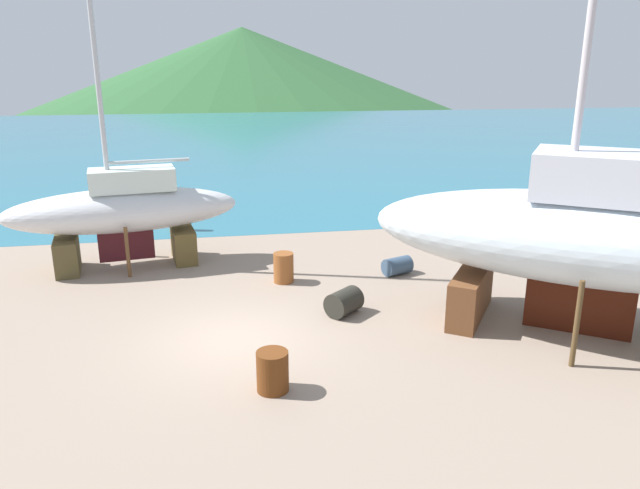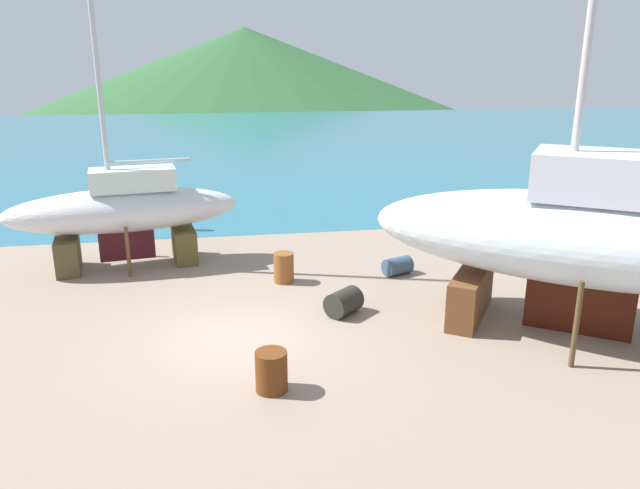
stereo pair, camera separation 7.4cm
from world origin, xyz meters
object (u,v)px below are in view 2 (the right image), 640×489
object	(u,v)px
worker	(175,208)
barrel_blue_faded	(344,302)
barrel_ochre	(284,268)
barrel_rust_far	(398,266)
sailboat_far_slipway	(125,210)
sailboat_mid_port	(590,236)
barrel_tipped_center	(271,371)

from	to	relation	value
worker	barrel_blue_faded	world-z (taller)	worker
barrel_ochre	barrel_rust_far	xyz separation A→B (m)	(3.60, 0.06, -0.18)
sailboat_far_slipway	barrel_ochre	size ratio (longest dim) A/B	13.74
sailboat_far_slipway	sailboat_mid_port	xyz separation A→B (m)	(11.55, -7.27, 0.63)
sailboat_mid_port	barrel_blue_faded	distance (m)	6.23
barrel_ochre	barrel_rust_far	bearing A→B (deg)	1.02
sailboat_mid_port	worker	world-z (taller)	sailboat_mid_port
sailboat_mid_port	worker	distance (m)	15.55
sailboat_far_slipway	sailboat_mid_port	bearing A→B (deg)	138.67
sailboat_mid_port	barrel_blue_faded	xyz separation A→B (m)	(-5.43, 2.15, -2.17)
barrel_blue_faded	barrel_rust_far	bearing A→B (deg)	50.27
barrel_rust_far	barrel_blue_faded	distance (m)	3.62
barrel_rust_far	sailboat_mid_port	bearing A→B (deg)	-57.72
sailboat_mid_port	barrel_blue_faded	size ratio (longest dim) A/B	20.40
barrel_rust_far	barrel_tipped_center	distance (m)	7.79
sailboat_far_slipway	sailboat_mid_port	world-z (taller)	sailboat_mid_port
worker	barrel_rust_far	xyz separation A→B (m)	(7.19, -6.60, -0.59)
sailboat_mid_port	barrel_rust_far	bearing A→B (deg)	-23.35
worker	barrel_tipped_center	xyz separation A→B (m)	(2.64, -12.93, -0.45)
barrel_rust_far	barrel_tipped_center	xyz separation A→B (m)	(-4.55, -6.32, 0.15)
barrel_ochre	barrel_blue_faded	world-z (taller)	barrel_ochre
sailboat_far_slipway	barrel_blue_faded	distance (m)	8.13
sailboat_far_slipway	barrel_blue_faded	xyz separation A→B (m)	(6.13, -5.12, -1.54)
sailboat_far_slipway	barrel_rust_far	distance (m)	8.90
sailboat_mid_port	barrel_ochre	size ratio (longest dim) A/B	20.48
barrel_ochre	barrel_blue_faded	bearing A→B (deg)	-64.61
worker	barrel_blue_faded	size ratio (longest dim) A/B	1.84
sailboat_far_slipway	barrel_tipped_center	bearing A→B (deg)	105.04
sailboat_far_slipway	barrel_rust_far	xyz separation A→B (m)	(8.44, -2.34, -1.60)
sailboat_far_slipway	worker	bearing A→B (deg)	-115.46
barrel_ochre	barrel_tipped_center	xyz separation A→B (m)	(-0.95, -6.26, -0.03)
sailboat_mid_port	barrel_ochre	xyz separation A→B (m)	(-6.72, 4.87, -2.06)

